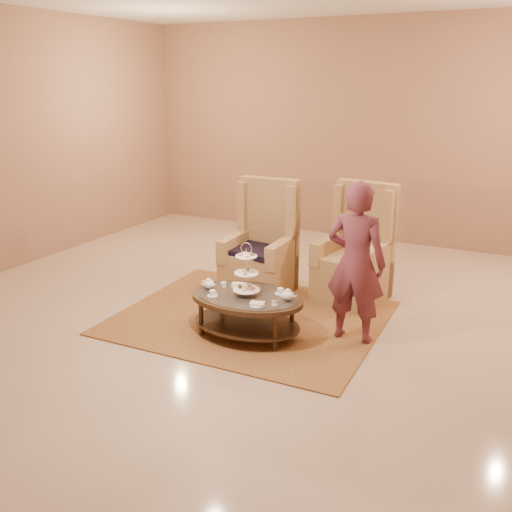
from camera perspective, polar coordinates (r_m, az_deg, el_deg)
The scene contains 8 objects.
ground at distance 6.25m, azimuth 0.31°, elevation -6.96°, with size 8.00×8.00×0.00m, color #C3A991.
ceiling at distance 6.25m, azimuth 0.31°, elevation -6.96°, with size 8.00×8.00×0.02m, color beige.
wall_back at distance 9.47m, azimuth 11.61°, elevation 12.03°, with size 8.00×0.04×3.50m, color #9A6B54.
rug at distance 6.43m, azimuth -0.57°, elevation -6.16°, with size 2.89×2.43×0.02m.
tea_table at distance 5.88m, azimuth -0.95°, elevation -4.68°, with size 1.23×0.86×1.01m.
armchair_left at distance 7.04m, azimuth 0.59°, elevation 0.04°, with size 0.79×0.81×1.41m.
armchair_right at distance 6.98m, azimuth 9.98°, elevation -0.45°, with size 0.86×0.88×1.40m.
person at distance 5.72m, azimuth 9.95°, elevation -0.70°, with size 0.60×0.40×1.65m.
Camera 1 is at (2.58, -5.08, 2.57)m, focal length 40.00 mm.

